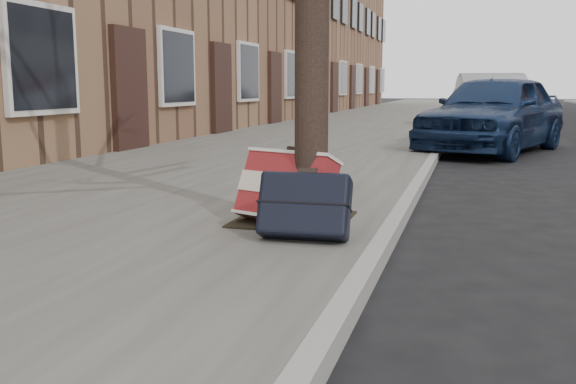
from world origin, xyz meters
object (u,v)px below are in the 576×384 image
(suitcase_navy, at_px, (305,205))
(car_near_front, at_px, (494,113))
(suitcase_red, at_px, (286,188))
(car_near_mid, at_px, (491,103))

(suitcase_navy, relative_size, car_near_front, 0.15)
(suitcase_red, relative_size, car_near_front, 0.18)
(suitcase_red, xyz_separation_m, suitcase_navy, (0.25, -0.41, -0.04))
(suitcase_red, bearing_deg, car_near_mid, 103.70)
(car_near_mid, bearing_deg, car_near_front, -97.06)
(suitcase_red, xyz_separation_m, car_near_front, (1.64, 7.34, 0.29))
(suitcase_red, bearing_deg, car_near_front, 98.78)
(suitcase_navy, relative_size, car_near_mid, 0.14)
(suitcase_navy, bearing_deg, car_near_front, 77.31)
(suitcase_red, height_order, car_near_front, car_near_front)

